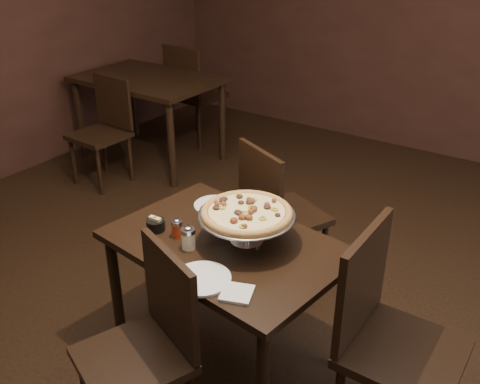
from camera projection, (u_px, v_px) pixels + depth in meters
The scene contains 16 objects.
room at pixel (240, 108), 2.17m from camera, with size 6.04×7.04×2.84m.
dining_table at pixel (226, 257), 2.61m from camera, with size 1.21×0.88×0.70m.
background_table at pixel (148, 88), 4.94m from camera, with size 1.28×0.86×0.80m.
pizza_stand at pixel (247, 213), 2.50m from camera, with size 0.47×0.47×0.19m.
parmesan_shaker at pixel (188, 238), 2.49m from camera, with size 0.07×0.07×0.12m.
pepper_flake_shaker at pixel (177, 228), 2.59m from camera, with size 0.06×0.06×0.10m.
packet_caddy at pixel (156, 225), 2.66m from camera, with size 0.09×0.09×0.07m.
napkin_stack at pixel (237, 293), 2.20m from camera, with size 0.13×0.13×0.01m, color silver.
plate_left at pixel (215, 205), 2.89m from camera, with size 0.22×0.22×0.01m, color white.
plate_near at pixel (202, 279), 2.29m from camera, with size 0.25×0.25×0.01m, color white.
serving_spatula at pixel (232, 224), 2.42m from camera, with size 0.13×0.13×0.02m.
chair_far at pixel (276, 210), 3.25m from camera, with size 0.57×0.57×0.93m.
chair_near at pixel (147, 342), 2.25m from camera, with size 0.55×0.55×0.91m.
chair_side at pixel (387, 333), 2.23m from camera, with size 0.47×0.47×1.00m.
bg_chair_far at pixel (192, 91), 5.40m from camera, with size 0.50×0.50×1.00m.
bg_chair_near at pixel (105, 127), 4.60m from camera, with size 0.44×0.44×0.91m.
Camera 1 is at (1.24, -1.70, 2.08)m, focal length 40.00 mm.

